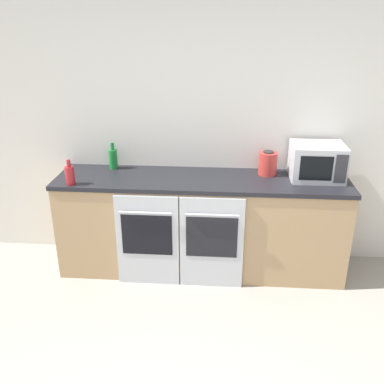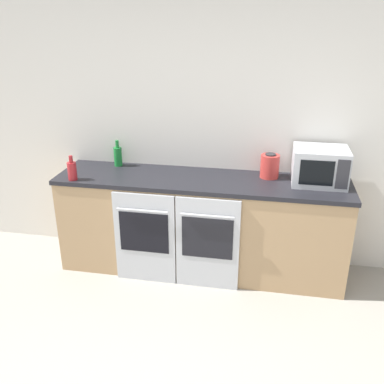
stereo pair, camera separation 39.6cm
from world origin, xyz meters
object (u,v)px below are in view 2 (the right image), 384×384
(oven_left, at_px, (145,238))
(microwave, at_px, (320,166))
(bottle_red, at_px, (72,170))
(bottle_green, at_px, (118,156))
(oven_right, at_px, (207,244))
(kettle, at_px, (270,166))

(oven_left, height_order, microwave, microwave)
(microwave, xyz_separation_m, bottle_red, (-2.18, -0.32, -0.07))
(oven_left, relative_size, microwave, 1.90)
(bottle_red, xyz_separation_m, bottle_green, (0.27, 0.45, 0.01))
(oven_right, distance_m, microwave, 1.20)
(oven_left, relative_size, bottle_green, 3.42)
(bottle_red, height_order, kettle, bottle_red)
(bottle_red, distance_m, kettle, 1.79)
(bottle_green, distance_m, kettle, 1.47)
(oven_left, height_order, bottle_red, bottle_red)
(oven_right, height_order, bottle_red, bottle_red)
(oven_left, distance_m, microwave, 1.68)
(oven_right, height_order, microwave, microwave)
(oven_right, bearing_deg, bottle_green, 151.66)
(microwave, distance_m, bottle_red, 2.20)
(microwave, height_order, bottle_green, microwave)
(microwave, height_order, kettle, microwave)
(microwave, height_order, bottle_red, microwave)
(oven_left, distance_m, bottle_red, 0.89)
(microwave, relative_size, bottle_green, 1.81)
(bottle_red, bearing_deg, oven_right, -3.65)
(oven_left, height_order, kettle, kettle)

